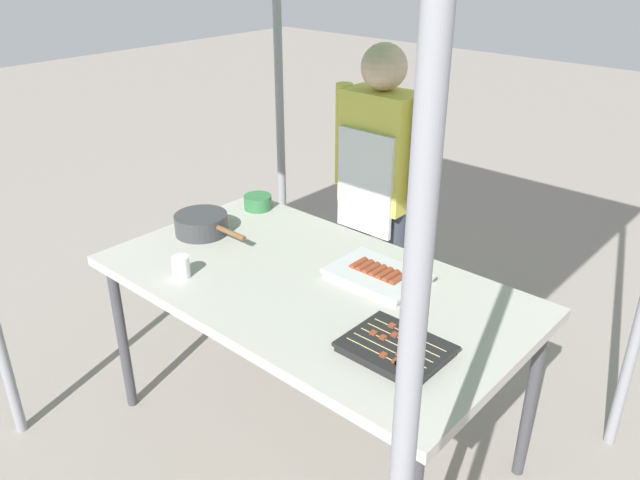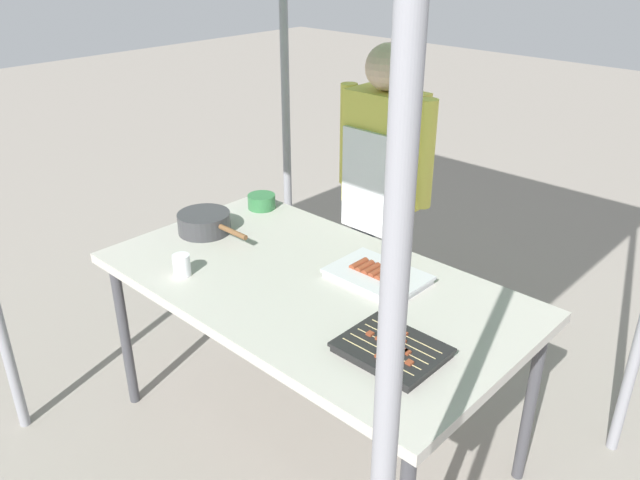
{
  "view_description": "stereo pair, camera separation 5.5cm",
  "coord_description": "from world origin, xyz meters",
  "px_view_note": "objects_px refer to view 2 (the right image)",
  "views": [
    {
      "loc": [
        1.39,
        -1.51,
        1.92
      ],
      "look_at": [
        0.0,
        0.05,
        0.9
      ],
      "focal_mm": 35.67,
      "sensor_mm": 36.0,
      "label": 1
    },
    {
      "loc": [
        1.43,
        -1.47,
        1.92
      ],
      "look_at": [
        0.0,
        0.05,
        0.9
      ],
      "focal_mm": 35.67,
      "sensor_mm": 36.0,
      "label": 2
    }
  ],
  "objects_px": {
    "tray_meat_skewers": "(392,350)",
    "drink_cup_near_edge": "(182,265)",
    "tray_grilled_sausages": "(378,276)",
    "condiment_bowl": "(262,201)",
    "vendor_woman": "(383,180)",
    "cooking_wok": "(205,222)",
    "stall_table": "(311,293)"
  },
  "relations": [
    {
      "from": "cooking_wok",
      "to": "drink_cup_near_edge",
      "type": "bearing_deg",
      "value": -50.38
    },
    {
      "from": "stall_table",
      "to": "drink_cup_near_edge",
      "type": "bearing_deg",
      "value": -141.92
    },
    {
      "from": "stall_table",
      "to": "drink_cup_near_edge",
      "type": "height_order",
      "value": "drink_cup_near_edge"
    },
    {
      "from": "tray_grilled_sausages",
      "to": "tray_meat_skewers",
      "type": "distance_m",
      "value": 0.46
    },
    {
      "from": "tray_meat_skewers",
      "to": "vendor_woman",
      "type": "distance_m",
      "value": 1.18
    },
    {
      "from": "tray_meat_skewers",
      "to": "condiment_bowl",
      "type": "relative_size",
      "value": 2.39
    },
    {
      "from": "cooking_wok",
      "to": "condiment_bowl",
      "type": "distance_m",
      "value": 0.34
    },
    {
      "from": "tray_grilled_sausages",
      "to": "drink_cup_near_edge",
      "type": "bearing_deg",
      "value": -139.98
    },
    {
      "from": "tray_grilled_sausages",
      "to": "vendor_woman",
      "type": "relative_size",
      "value": 0.23
    },
    {
      "from": "tray_grilled_sausages",
      "to": "cooking_wok",
      "type": "distance_m",
      "value": 0.82
    },
    {
      "from": "cooking_wok",
      "to": "condiment_bowl",
      "type": "bearing_deg",
      "value": 93.06
    },
    {
      "from": "tray_grilled_sausages",
      "to": "vendor_woman",
      "type": "distance_m",
      "value": 0.73
    },
    {
      "from": "cooking_wok",
      "to": "condiment_bowl",
      "type": "height_order",
      "value": "cooking_wok"
    },
    {
      "from": "stall_table",
      "to": "drink_cup_near_edge",
      "type": "relative_size",
      "value": 19.15
    },
    {
      "from": "tray_grilled_sausages",
      "to": "condiment_bowl",
      "type": "xyz_separation_m",
      "value": [
        -0.82,
        0.17,
        0.01
      ]
    },
    {
      "from": "tray_grilled_sausages",
      "to": "drink_cup_near_edge",
      "type": "xyz_separation_m",
      "value": [
        -0.56,
        -0.47,
        0.02
      ]
    },
    {
      "from": "tray_meat_skewers",
      "to": "drink_cup_near_edge",
      "type": "xyz_separation_m",
      "value": [
        -0.88,
        -0.14,
        0.02
      ]
    },
    {
      "from": "tray_grilled_sausages",
      "to": "tray_meat_skewers",
      "type": "xyz_separation_m",
      "value": [
        0.32,
        -0.33,
        -0.0
      ]
    },
    {
      "from": "stall_table",
      "to": "tray_meat_skewers",
      "type": "bearing_deg",
      "value": -17.8
    },
    {
      "from": "condiment_bowl",
      "to": "drink_cup_near_edge",
      "type": "bearing_deg",
      "value": -67.69
    },
    {
      "from": "condiment_bowl",
      "to": "drink_cup_near_edge",
      "type": "distance_m",
      "value": 0.69
    },
    {
      "from": "tray_grilled_sausages",
      "to": "drink_cup_near_edge",
      "type": "height_order",
      "value": "drink_cup_near_edge"
    },
    {
      "from": "stall_table",
      "to": "tray_meat_skewers",
      "type": "height_order",
      "value": "tray_meat_skewers"
    },
    {
      "from": "condiment_bowl",
      "to": "tray_grilled_sausages",
      "type": "bearing_deg",
      "value": -11.44
    },
    {
      "from": "stall_table",
      "to": "cooking_wok",
      "type": "xyz_separation_m",
      "value": [
        -0.63,
        -0.01,
        0.1
      ]
    },
    {
      "from": "vendor_woman",
      "to": "cooking_wok",
      "type": "bearing_deg",
      "value": 63.78
    },
    {
      "from": "tray_grilled_sausages",
      "to": "cooking_wok",
      "type": "xyz_separation_m",
      "value": [
        -0.8,
        -0.18,
        0.03
      ]
    },
    {
      "from": "tray_grilled_sausages",
      "to": "condiment_bowl",
      "type": "height_order",
      "value": "condiment_bowl"
    },
    {
      "from": "tray_meat_skewers",
      "to": "drink_cup_near_edge",
      "type": "bearing_deg",
      "value": -170.95
    },
    {
      "from": "drink_cup_near_edge",
      "to": "vendor_woman",
      "type": "bearing_deg",
      "value": 83.05
    },
    {
      "from": "tray_grilled_sausages",
      "to": "condiment_bowl",
      "type": "bearing_deg",
      "value": 168.56
    },
    {
      "from": "tray_meat_skewers",
      "to": "condiment_bowl",
      "type": "bearing_deg",
      "value": 156.45
    }
  ]
}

